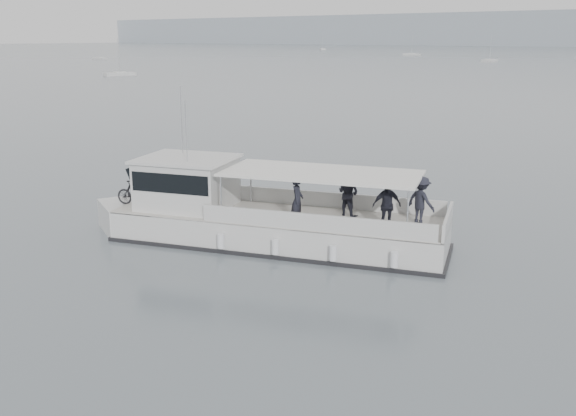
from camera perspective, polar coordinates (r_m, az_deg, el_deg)
The scene contains 2 objects.
ground at distance 24.17m, azimuth 8.59°, elevation -4.88°, with size 1400.00×1400.00×0.00m, color #535D61.
tour_boat at distance 26.21m, azimuth -3.62°, elevation -0.75°, with size 14.95×8.19×6.39m.
Camera 1 is at (11.23, -19.78, 8.16)m, focal length 40.00 mm.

